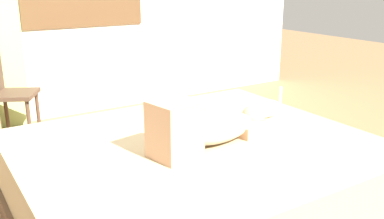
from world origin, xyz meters
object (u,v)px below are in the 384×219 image
at_px(bed, 195,178).
at_px(chair_by_desk, 6,90).
at_px(person_lying, 209,127).
at_px(cat, 266,109).

height_order(bed, chair_by_desk, chair_by_desk).
bearing_deg(chair_by_desk, person_lying, -68.77).
xyz_separation_m(cat, chair_by_desk, (-1.50, 1.92, -0.06)).
bearing_deg(bed, chair_by_desk, 110.80).
bearing_deg(person_lying, chair_by_desk, 111.23).
bearing_deg(chair_by_desk, bed, -69.20).
distance_m(person_lying, chair_by_desk, 2.29).
height_order(bed, person_lying, person_lying).
bearing_deg(chair_by_desk, cat, -51.98).
relative_size(cat, chair_by_desk, 0.41).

